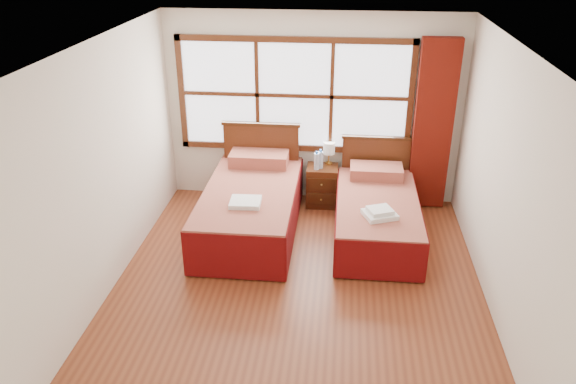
# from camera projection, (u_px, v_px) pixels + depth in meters

# --- Properties ---
(floor) EXTENTS (4.50, 4.50, 0.00)m
(floor) POSITION_uv_depth(u_px,v_px,m) (298.00, 285.00, 6.16)
(floor) COLOR brown
(floor) RESTS_ON ground
(ceiling) EXTENTS (4.50, 4.50, 0.00)m
(ceiling) POSITION_uv_depth(u_px,v_px,m) (300.00, 45.00, 5.03)
(ceiling) COLOR white
(ceiling) RESTS_ON wall_back
(wall_back) EXTENTS (4.00, 0.00, 4.00)m
(wall_back) POSITION_uv_depth(u_px,v_px,m) (313.00, 110.00, 7.61)
(wall_back) COLOR silver
(wall_back) RESTS_ON floor
(wall_left) EXTENTS (0.00, 4.50, 4.50)m
(wall_left) POSITION_uv_depth(u_px,v_px,m) (106.00, 169.00, 5.78)
(wall_left) COLOR silver
(wall_left) RESTS_ON floor
(wall_right) EXTENTS (0.00, 4.50, 4.50)m
(wall_right) POSITION_uv_depth(u_px,v_px,m) (505.00, 185.00, 5.41)
(wall_right) COLOR silver
(wall_right) RESTS_ON floor
(window) EXTENTS (3.16, 0.06, 1.56)m
(window) POSITION_uv_depth(u_px,v_px,m) (294.00, 95.00, 7.52)
(window) COLOR white
(window) RESTS_ON wall_back
(curtain) EXTENTS (0.50, 0.16, 2.30)m
(curtain) POSITION_uv_depth(u_px,v_px,m) (433.00, 126.00, 7.40)
(curtain) COLOR #631209
(curtain) RESTS_ON wall_back
(bed_left) EXTENTS (1.15, 2.23, 1.12)m
(bed_left) POSITION_uv_depth(u_px,v_px,m) (251.00, 205.00, 7.15)
(bed_left) COLOR #3A1D0C
(bed_left) RESTS_ON floor
(bed_right) EXTENTS (1.02, 2.04, 0.99)m
(bed_right) POSITION_uv_depth(u_px,v_px,m) (377.00, 214.00, 7.02)
(bed_right) COLOR #3A1D0C
(bed_right) RESTS_ON floor
(nightstand) EXTENTS (0.42, 0.42, 0.57)m
(nightstand) POSITION_uv_depth(u_px,v_px,m) (322.00, 186.00, 7.81)
(nightstand) COLOR #4B2310
(nightstand) RESTS_ON floor
(towels_left) EXTENTS (0.37, 0.33, 0.06)m
(towels_left) POSITION_uv_depth(u_px,v_px,m) (245.00, 202.00, 6.58)
(towels_left) COLOR white
(towels_left) RESTS_ON bed_left
(towels_right) EXTENTS (0.44, 0.42, 0.10)m
(towels_right) POSITION_uv_depth(u_px,v_px,m) (380.00, 213.00, 6.46)
(towels_right) COLOR white
(towels_right) RESTS_ON bed_right
(lamp) EXTENTS (0.16, 0.16, 0.32)m
(lamp) POSITION_uv_depth(u_px,v_px,m) (329.00, 149.00, 7.71)
(lamp) COLOR #B88C3B
(lamp) RESTS_ON nightstand
(bottle_near) EXTENTS (0.07, 0.07, 0.26)m
(bottle_near) POSITION_uv_depth(u_px,v_px,m) (317.00, 161.00, 7.57)
(bottle_near) COLOR silver
(bottle_near) RESTS_ON nightstand
(bottle_far) EXTENTS (0.07, 0.07, 0.27)m
(bottle_far) POSITION_uv_depth(u_px,v_px,m) (321.00, 160.00, 7.61)
(bottle_far) COLOR silver
(bottle_far) RESTS_ON nightstand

